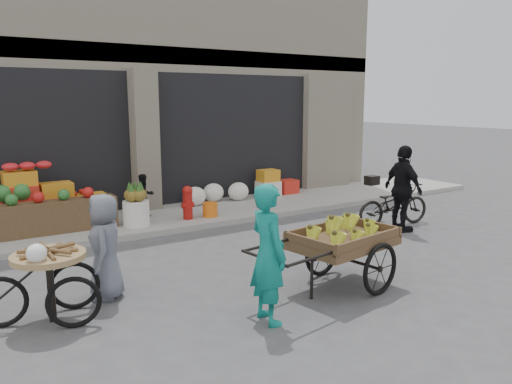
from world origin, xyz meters
TOP-DOWN VIEW (x-y plane):
  - ground at (0.00, 0.00)m, footprint 80.00×80.00m
  - sidewalk at (0.00, 4.10)m, footprint 18.00×2.20m
  - building at (0.00, 8.03)m, footprint 14.00×6.45m
  - fruit_display at (-2.48, 4.38)m, footprint 3.10×1.12m
  - pineapple_bin at (-0.75, 3.60)m, footprint 0.52×0.52m
  - fire_hydrant at (0.35, 3.55)m, footprint 0.22×0.22m
  - orange_bucket at (0.85, 3.50)m, footprint 0.32×0.32m
  - right_bay_goods at (2.61, 4.70)m, footprint 3.35×0.60m
  - seated_person at (-0.35, 4.20)m, footprint 0.51×0.43m
  - banana_cart at (0.56, -0.90)m, footprint 2.55×1.33m
  - vendor_woman at (-0.86, -1.22)m, footprint 0.44×0.63m
  - tricycle_cart at (-3.02, 0.16)m, footprint 1.46×1.01m
  - vendor_grey at (-2.25, 0.54)m, footprint 0.66×0.80m
  - bicycle at (3.90, 1.14)m, footprint 1.79×0.85m
  - cyclist at (3.70, 0.74)m, footprint 0.57×1.06m

SIDE VIEW (x-z plane):
  - ground at x=0.00m, z-range 0.00..0.00m
  - sidewalk at x=0.00m, z-range 0.00..0.12m
  - orange_bucket at x=0.85m, z-range 0.12..0.42m
  - pineapple_bin at x=-0.75m, z-range 0.12..0.62m
  - right_bay_goods at x=2.61m, z-range 0.06..0.76m
  - bicycle at x=3.90m, z-range 0.00..0.90m
  - fire_hydrant at x=0.35m, z-range 0.15..0.86m
  - tricycle_cart at x=-3.02m, z-range 0.09..1.04m
  - seated_person at x=-0.35m, z-range 0.12..1.05m
  - fruit_display at x=-2.48m, z-range 0.05..1.29m
  - vendor_grey at x=-2.25m, z-range 0.00..1.40m
  - banana_cart at x=0.56m, z-range 0.23..1.25m
  - vendor_woman at x=-0.86m, z-range 0.00..1.66m
  - cyclist at x=3.70m, z-range 0.00..1.72m
  - building at x=0.00m, z-range -0.13..6.87m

